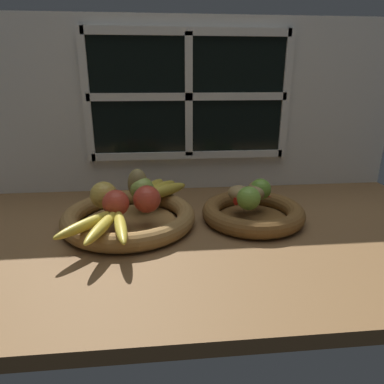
{
  "coord_description": "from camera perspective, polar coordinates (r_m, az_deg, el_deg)",
  "views": [
    {
      "loc": [
        -10.05,
        -85.56,
        37.56
      ],
      "look_at": [
        -1.79,
        -1.28,
        8.66
      ],
      "focal_mm": 32.17,
      "sensor_mm": 36.0,
      "label": 1
    }
  ],
  "objects": [
    {
      "name": "ground_plane",
      "position": [
        0.95,
        1.01,
        -5.55
      ],
      "size": [
        140.0,
        90.0,
        3.0
      ],
      "primitive_type": "cube",
      "color": "brown"
    },
    {
      "name": "back_wall",
      "position": [
        1.16,
        -0.63,
        14.06
      ],
      "size": [
        140.0,
        4.6,
        55.0
      ],
      "color": "silver",
      "rests_on": "ground_plane"
    },
    {
      "name": "fruit_bowl_left",
      "position": [
        0.92,
        -10.39,
        -4.17
      ],
      "size": [
        34.73,
        34.73,
        4.66
      ],
      "color": "olive",
      "rests_on": "ground_plane"
    },
    {
      "name": "fruit_bowl_right",
      "position": [
        0.95,
        10.05,
        -3.4
      ],
      "size": [
        27.57,
        27.57,
        4.66
      ],
      "color": "brown",
      "rests_on": "ground_plane"
    },
    {
      "name": "apple_red_right",
      "position": [
        0.87,
        -7.48,
        -1.18
      ],
      "size": [
        6.95,
        6.95,
        6.95
      ],
      "primitive_type": "sphere",
      "color": "#CC422D",
      "rests_on": "fruit_bowl_left"
    },
    {
      "name": "apple_green_back",
      "position": [
        0.95,
        -8.28,
        0.47
      ],
      "size": [
        6.58,
        6.58,
        6.58
      ],
      "primitive_type": "sphere",
      "color": "#99B74C",
      "rests_on": "fruit_bowl_left"
    },
    {
      "name": "apple_golden_left",
      "position": [
        0.91,
        -14.43,
        -0.52
      ],
      "size": [
        7.01,
        7.01,
        7.01
      ],
      "primitive_type": "sphere",
      "color": "gold",
      "rests_on": "fruit_bowl_left"
    },
    {
      "name": "apple_red_front",
      "position": [
        0.86,
        -12.51,
        -1.8
      ],
      "size": [
        6.56,
        6.56,
        6.56
      ],
      "primitive_type": "sphere",
      "color": "#CC422D",
      "rests_on": "fruit_bowl_left"
    },
    {
      "name": "pear_brown",
      "position": [
        0.96,
        -8.98,
        1.29
      ],
      "size": [
        7.2,
        7.29,
        8.71
      ],
      "primitive_type": "ellipsoid",
      "rotation": [
        0.0,
        0.0,
        3.53
      ],
      "color": "olive",
      "rests_on": "fruit_bowl_left"
    },
    {
      "name": "banana_bunch_front",
      "position": [
        0.79,
        -14.35,
        -5.24
      ],
      "size": [
        16.91,
        19.46,
        2.61
      ],
      "color": "gold",
      "rests_on": "fruit_bowl_left"
    },
    {
      "name": "banana_bunch_back",
      "position": [
        1.0,
        -6.29,
        0.44
      ],
      "size": [
        15.44,
        17.7,
        3.34
      ],
      "color": "gold",
      "rests_on": "fruit_bowl_left"
    },
    {
      "name": "potato_back",
      "position": [
        0.97,
        10.65,
        0.26
      ],
      "size": [
        5.63,
        8.8,
        4.91
      ],
      "primitive_type": "ellipsoid",
      "rotation": [
        0.0,
        0.0,
        1.48
      ],
      "color": "#A38451",
      "rests_on": "fruit_bowl_right"
    },
    {
      "name": "potato_oblong",
      "position": [
        0.95,
        7.85,
        -0.27
      ],
      "size": [
        8.07,
        8.71,
        4.42
      ],
      "primitive_type": "ellipsoid",
      "rotation": [
        0.0,
        0.0,
        5.17
      ],
      "color": "#A38451",
      "rests_on": "fruit_bowl_right"
    },
    {
      "name": "lime_near",
      "position": [
        0.89,
        9.37,
        -1.03
      ],
      "size": [
        6.15,
        6.15,
        6.15
      ],
      "primitive_type": "sphere",
      "color": "#7AAD3D",
      "rests_on": "fruit_bowl_right"
    },
    {
      "name": "lime_far",
      "position": [
        0.97,
        11.28,
        0.45
      ],
      "size": [
        5.87,
        5.87,
        5.87
      ],
      "primitive_type": "sphere",
      "color": "#6B9E33",
      "rests_on": "fruit_bowl_right"
    },
    {
      "name": "chili_pepper",
      "position": [
        0.94,
        10.3,
        -1.19
      ],
      "size": [
        11.77,
        5.21,
        2.1
      ],
      "primitive_type": "cone",
      "rotation": [
        0.0,
        1.57,
        0.28
      ],
      "color": "red",
      "rests_on": "fruit_bowl_right"
    }
  ]
}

